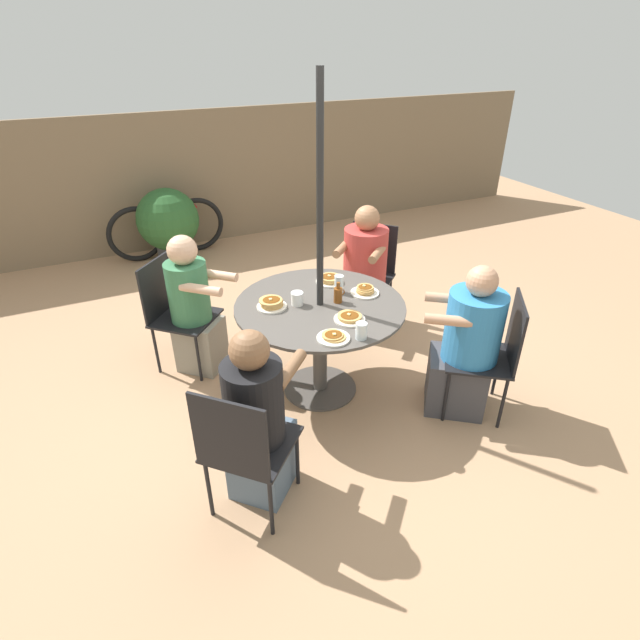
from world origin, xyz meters
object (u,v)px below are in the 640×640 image
object	(u,v)px
pancake_plate_c	(272,304)
bicycle	(167,229)
drinking_glass_a	(339,284)
pancake_plate_b	(349,318)
potted_shrub	(168,222)
patio_chair_west	(174,308)
patio_table	(320,323)
diner_south	(363,276)
pancake_plate_a	(333,337)
diner_north	(258,423)
patio_chair_north	(243,445)
drinking_glass_b	(361,331)
diner_east	(466,348)
diner_west	(194,309)
coffee_cup	(297,299)
pancake_plate_e	(330,280)
patio_chair_south	(369,268)
pancake_plate_d	(365,291)
patio_chair_east	(493,350)
syrup_bottle	(338,294)

from	to	relation	value
pancake_plate_c	bicycle	size ratio (longest dim) A/B	0.15
drinking_glass_a	pancake_plate_b	bearing A→B (deg)	-107.15
potted_shrub	patio_chair_west	bearing A→B (deg)	-99.14
potted_shrub	bicycle	bearing A→B (deg)	90.98
patio_table	diner_south	distance (m)	1.05
pancake_plate_a	diner_north	bearing A→B (deg)	-155.17
patio_chair_north	bicycle	xyz separation A→B (m)	(0.33, 4.11, -0.17)
drinking_glass_b	patio_chair_west	bearing A→B (deg)	124.68
diner_east	diner_west	bearing A→B (deg)	86.79
patio_table	diner_south	xyz separation A→B (m)	(0.77, 0.71, -0.08)
patio_table	pancake_plate_c	bearing A→B (deg)	162.93
diner_west	coffee_cup	size ratio (longest dim) A/B	11.95
diner_west	drinking_glass_a	distance (m)	1.18
diner_west	pancake_plate_e	world-z (taller)	diner_west
patio_chair_south	pancake_plate_d	size ratio (longest dim) A/B	4.31
diner_south	pancake_plate_a	size ratio (longest dim) A/B	5.47
patio_chair_north	patio_chair_south	size ratio (longest dim) A/B	1.00
pancake_plate_b	drinking_glass_a	distance (m)	0.42
patio_chair_east	pancake_plate_d	distance (m)	0.99
patio_table	potted_shrub	xyz separation A→B (m)	(-0.54, 3.10, -0.12)
patio_table	pancake_plate_b	xyz separation A→B (m)	(0.08, -0.29, 0.17)
patio_chair_south	pancake_plate_a	xyz separation A→B (m)	(-1.02, -1.29, 0.25)
patio_table	pancake_plate_a	bearing A→B (deg)	-104.90
patio_chair_east	pancake_plate_a	size ratio (longest dim) A/B	4.31
diner_north	drinking_glass_a	world-z (taller)	diner_north
patio_chair_east	pancake_plate_c	distance (m)	1.58
patio_chair_west	drinking_glass_b	world-z (taller)	patio_chair_west
diner_north	pancake_plate_a	size ratio (longest dim) A/B	5.37
patio_chair_south	syrup_bottle	distance (m)	1.19
drinking_glass_a	bicycle	bearing A→B (deg)	103.39
syrup_bottle	coffee_cup	size ratio (longest dim) A/B	1.62
diner_east	pancake_plate_a	bearing A→B (deg)	116.76
patio_chair_south	diner_west	world-z (taller)	diner_west
pancake_plate_d	patio_chair_south	bearing A→B (deg)	57.21
diner_west	drinking_glass_b	world-z (taller)	diner_west
coffee_cup	drinking_glass_b	distance (m)	0.62
patio_chair_east	drinking_glass_b	bearing A→B (deg)	114.30
patio_chair_north	diner_north	world-z (taller)	diner_north
pancake_plate_e	bicycle	distance (m)	3.08
pancake_plate_d	bicycle	size ratio (longest dim) A/B	0.15
patio_chair_south	pancake_plate_a	bearing A→B (deg)	98.86
patio_chair_west	drinking_glass_a	xyz separation A→B (m)	(1.11, -0.73, 0.30)
diner_east	pancake_plate_b	size ratio (longest dim) A/B	5.37
diner_east	pancake_plate_e	bearing A→B (deg)	70.88
pancake_plate_b	bicycle	world-z (taller)	pancake_plate_b
pancake_plate_a	drinking_glass_a	xyz separation A→B (m)	(0.33, 0.56, 0.05)
diner_south	pancake_plate_b	size ratio (longest dim) A/B	5.47
pancake_plate_b	pancake_plate_d	size ratio (longest dim) A/B	1.00
patio_chair_west	pancake_plate_b	xyz separation A→B (m)	(0.98, -1.12, 0.25)
patio_chair_east	drinking_glass_a	world-z (taller)	patio_chair_east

